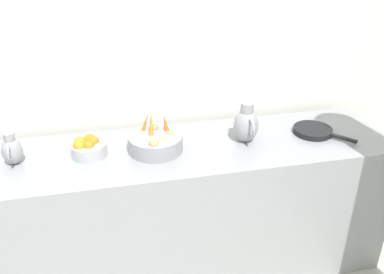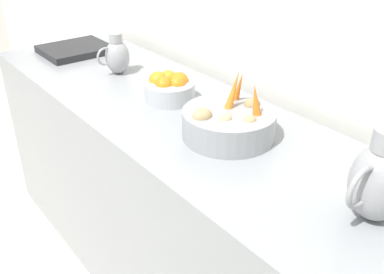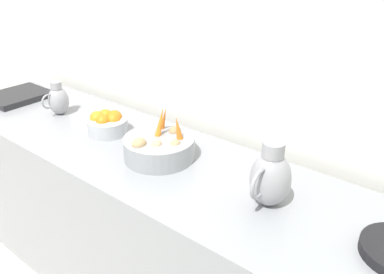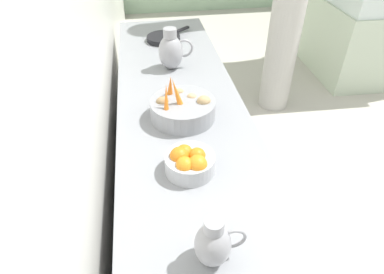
{
  "view_description": "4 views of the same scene",
  "coord_description": "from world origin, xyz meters",
  "px_view_note": "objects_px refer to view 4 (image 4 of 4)",
  "views": [
    {
      "loc": [
        0.64,
        0.01,
        2.14
      ],
      "look_at": [
        -1.46,
        0.47,
        1.01
      ],
      "focal_mm": 39.15,
      "sensor_mm": 36.0,
      "label": 1
    },
    {
      "loc": [
        -0.58,
        1.24,
        1.64
      ],
      "look_at": [
        -1.34,
        0.28,
        0.98
      ],
      "focal_mm": 41.16,
      "sensor_mm": 36.0,
      "label": 2
    },
    {
      "loc": [
        -0.41,
        1.34,
        1.78
      ],
      "look_at": [
        -1.5,
        0.46,
        1.09
      ],
      "focal_mm": 36.21,
      "sensor_mm": 36.0,
      "label": 3
    },
    {
      "loc": [
        -1.69,
        -1.1,
        1.87
      ],
      "look_at": [
        -1.51,
        0.02,
        0.98
      ],
      "focal_mm": 31.19,
      "sensor_mm": 36.0,
      "label": 4
    }
  ],
  "objects_px": {
    "vegetable_colander": "(183,108)",
    "metal_pitcher_short": "(213,243)",
    "skillet_on_counter": "(164,38)",
    "metal_pitcher_tall": "(171,51)",
    "orange_bowl": "(189,162)"
  },
  "relations": [
    {
      "from": "skillet_on_counter",
      "to": "metal_pitcher_short",
      "type": "bearing_deg",
      "value": -90.53
    },
    {
      "from": "skillet_on_counter",
      "to": "vegetable_colander",
      "type": "bearing_deg",
      "value": -90.06
    },
    {
      "from": "orange_bowl",
      "to": "metal_pitcher_tall",
      "type": "distance_m",
      "value": 0.94
    },
    {
      "from": "vegetable_colander",
      "to": "metal_pitcher_short",
      "type": "relative_size",
      "value": 1.68
    },
    {
      "from": "metal_pitcher_tall",
      "to": "skillet_on_counter",
      "type": "xyz_separation_m",
      "value": [
        -0.01,
        0.46,
        -0.1
      ]
    },
    {
      "from": "metal_pitcher_tall",
      "to": "metal_pitcher_short",
      "type": "relative_size",
      "value": 1.33
    },
    {
      "from": "vegetable_colander",
      "to": "metal_pitcher_short",
      "type": "xyz_separation_m",
      "value": [
        -0.02,
        -0.79,
        0.03
      ]
    },
    {
      "from": "skillet_on_counter",
      "to": "metal_pitcher_tall",
      "type": "bearing_deg",
      "value": -89.25
    },
    {
      "from": "metal_pitcher_short",
      "to": "skillet_on_counter",
      "type": "xyz_separation_m",
      "value": [
        0.02,
        1.8,
        -0.07
      ]
    },
    {
      "from": "metal_pitcher_tall",
      "to": "skillet_on_counter",
      "type": "relative_size",
      "value": 0.74
    },
    {
      "from": "orange_bowl",
      "to": "skillet_on_counter",
      "type": "height_order",
      "value": "orange_bowl"
    },
    {
      "from": "vegetable_colander",
      "to": "metal_pitcher_short",
      "type": "height_order",
      "value": "vegetable_colander"
    },
    {
      "from": "metal_pitcher_tall",
      "to": "metal_pitcher_short",
      "type": "bearing_deg",
      "value": -90.97
    },
    {
      "from": "metal_pitcher_tall",
      "to": "skillet_on_counter",
      "type": "height_order",
      "value": "metal_pitcher_tall"
    },
    {
      "from": "metal_pitcher_tall",
      "to": "vegetable_colander",
      "type": "bearing_deg",
      "value": -90.73
    }
  ]
}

